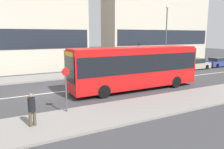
# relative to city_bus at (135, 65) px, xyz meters

# --- Properties ---
(ground_plane) EXTENTS (120.00, 120.00, 0.00)m
(ground_plane) POSITION_rel_city_bus_xyz_m (-6.59, 2.01, -1.97)
(ground_plane) COLOR #3A3A3D
(sidewalk_near) EXTENTS (44.00, 3.50, 0.13)m
(sidewalk_near) POSITION_rel_city_bus_xyz_m (-6.59, -4.24, -1.91)
(sidewalk_near) COLOR gray
(sidewalk_near) RESTS_ON ground_plane
(sidewalk_far) EXTENTS (44.00, 3.50, 0.13)m
(sidewalk_far) POSITION_rel_city_bus_xyz_m (-6.59, 8.26, -1.91)
(sidewalk_far) COLOR gray
(sidewalk_far) RESTS_ON ground_plane
(lane_centerline) EXTENTS (41.80, 0.16, 0.01)m
(lane_centerline) POSITION_rel_city_bus_xyz_m (-6.59, 2.01, -1.97)
(lane_centerline) COLOR silver
(lane_centerline) RESTS_ON ground_plane
(apartment_block_left_tower) EXTENTS (13.86, 6.59, 14.31)m
(apartment_block_left_tower) POSITION_rel_city_bus_xyz_m (-6.25, 14.77, 5.18)
(apartment_block_left_tower) COLOR beige
(apartment_block_left_tower) RESTS_ON ground_plane
(apartment_block_right_tower) EXTENTS (17.88, 4.52, 14.63)m
(apartment_block_right_tower) POSITION_rel_city_bus_xyz_m (13.34, 13.73, 5.33)
(apartment_block_right_tower) COLOR beige
(apartment_block_right_tower) RESTS_ON ground_plane
(city_bus) EXTENTS (10.94, 2.57, 3.43)m
(city_bus) POSITION_rel_city_bus_xyz_m (0.00, 0.00, 0.00)
(city_bus) COLOR red
(city_bus) RESTS_ON ground_plane
(parked_car_0) EXTENTS (4.20, 1.82, 1.44)m
(parked_car_0) POSITION_rel_city_bus_xyz_m (7.86, 5.50, -1.30)
(parked_car_0) COLOR silver
(parked_car_0) RESTS_ON ground_plane
(parked_car_1) EXTENTS (4.02, 1.87, 1.40)m
(parked_car_1) POSITION_rel_city_bus_xyz_m (12.88, 5.33, -1.32)
(parked_car_1) COLOR #A39E84
(parked_car_1) RESTS_ON ground_plane
(parked_car_2) EXTENTS (4.56, 1.69, 1.27)m
(parked_car_2) POSITION_rel_city_bus_xyz_m (17.78, 5.41, -1.36)
(parked_car_2) COLOR navy
(parked_car_2) RESTS_ON ground_plane
(pedestrian_near_stop) EXTENTS (0.34, 0.34, 1.60)m
(pedestrian_near_stop) POSITION_rel_city_bus_xyz_m (-8.56, -4.16, -0.94)
(pedestrian_near_stop) COLOR #4C4233
(pedestrian_near_stop) RESTS_ON sidewalk_near
(bus_stop_sign) EXTENTS (0.44, 0.12, 2.55)m
(bus_stop_sign) POSITION_rel_city_bus_xyz_m (-6.56, -2.96, -0.34)
(bus_stop_sign) COLOR #4C4C51
(bus_stop_sign) RESTS_ON sidewalk_near
(street_lamp) EXTENTS (0.36, 0.36, 7.81)m
(street_lamp) POSITION_rel_city_bus_xyz_m (9.28, 6.95, 2.85)
(street_lamp) COLOR #4C4C51
(street_lamp) RESTS_ON sidewalk_far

